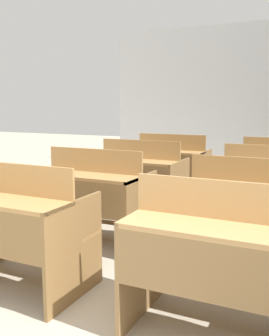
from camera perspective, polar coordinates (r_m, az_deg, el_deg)
The scene contains 7 objects.
wall_back at distance 8.42m, azimuth 17.97°, elevation 9.47°, with size 6.44×0.06×3.04m.
bench_front_left at distance 3.15m, azimuth -16.91°, elevation -8.04°, with size 1.06×0.70×0.97m.
bench_front_right at distance 2.44m, azimuth 12.04°, elevation -12.88°, with size 1.06×0.70×0.97m.
bench_second_left at distance 4.00m, azimuth -5.92°, elevation -4.05°, with size 1.06×0.70×0.97m.
bench_second_right at distance 3.47m, azimuth 16.54°, elevation -6.43°, with size 1.06×0.70×0.97m.
bench_third_left at distance 4.96m, azimuth 0.74°, elevation -1.43°, with size 1.06×0.70×0.97m.
bench_back_left at distance 5.98m, azimuth 5.28°, elevation 0.34°, with size 1.06×0.70×0.97m.
Camera 1 is at (1.20, -0.84, 1.40)m, focal length 42.00 mm.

